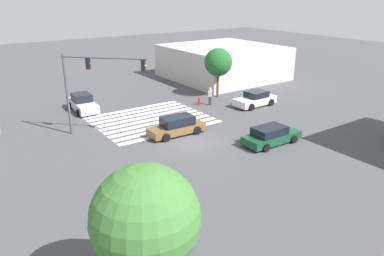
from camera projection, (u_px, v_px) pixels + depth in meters
name	position (u px, v px, depth m)	size (l,w,h in m)	color
ground_plane	(192.00, 142.00, 28.93)	(139.09, 139.09, 0.00)	#47474C
crosswalk_markings	(151.00, 120.00, 33.90)	(9.99, 8.20, 0.01)	silver
traffic_signal_mast	(90.00, 78.00, 28.63)	(4.86, 4.86, 6.53)	#47474C
car_0	(177.00, 126.00, 30.16)	(4.72, 2.01, 1.54)	brown
car_1	(255.00, 99.00, 37.79)	(4.59, 2.23, 1.50)	silver
car_2	(83.00, 103.00, 36.23)	(2.22, 4.77, 1.66)	silver
car_4	(271.00, 136.00, 28.40)	(4.75, 2.09, 1.38)	#144728
corner_building	(223.00, 62.00, 49.65)	(13.17, 13.17, 4.18)	#BCB7B2
pedestrian	(210.00, 95.00, 37.89)	(0.41, 0.41, 1.83)	#38383D
tree_corner_a	(218.00, 62.00, 39.95)	(2.98, 2.98, 5.30)	brown
tree_corner_c	(145.00, 219.00, 12.66)	(3.83, 3.83, 5.67)	brown
fire_hydrant	(199.00, 101.00, 38.05)	(0.22, 0.22, 0.86)	red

